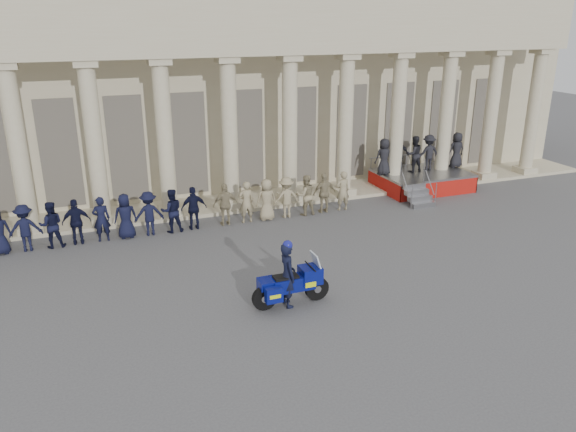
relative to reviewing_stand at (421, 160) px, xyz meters
The scene contains 6 objects.
ground 13.18m from the reviewing_stand, 142.95° to the right, with size 90.00×90.00×0.00m, color #464649.
building 12.89m from the reviewing_stand, 146.78° to the left, with size 40.00×12.50×9.00m.
officer_rank 13.47m from the reviewing_stand, behind, with size 17.29×0.64×1.69m.
reviewing_stand is the anchor object (origin of this frame).
motorcycle 12.93m from the reviewing_stand, 139.25° to the right, with size 2.31×0.94×1.48m.
rider 13.02m from the reviewing_stand, 139.61° to the right, with size 0.46×0.69×1.98m.
Camera 1 is at (-4.50, -13.80, 7.77)m, focal length 35.00 mm.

